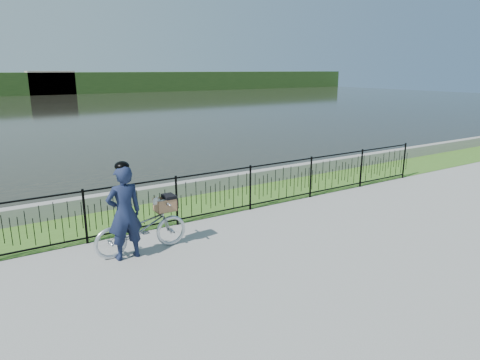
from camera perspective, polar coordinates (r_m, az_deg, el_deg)
ground at (r=9.05m, az=1.80°, el=-7.75°), size 120.00×120.00×0.00m
grass_strip at (r=11.16m, az=-5.80°, el=-3.43°), size 60.00×2.00×0.01m
water at (r=40.32m, az=-26.12°, el=8.21°), size 120.00×120.00×0.00m
quay_wall at (r=11.97m, az=-8.00°, el=-1.27°), size 60.00×0.30×0.40m
fence at (r=10.15m, az=-3.30°, el=-1.84°), size 14.00×0.06×1.15m
far_treeline at (r=67.09m, az=-29.25°, el=11.11°), size 120.00×6.00×3.00m
far_building_right at (r=66.30m, az=-23.92°, el=11.77°), size 6.00×3.00×3.20m
bicycle_rig at (r=8.47m, az=-12.94°, el=-6.18°), size 1.82×0.64×1.07m
cyclist at (r=8.11m, az=-15.18°, el=-4.11°), size 0.66×0.45×1.85m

